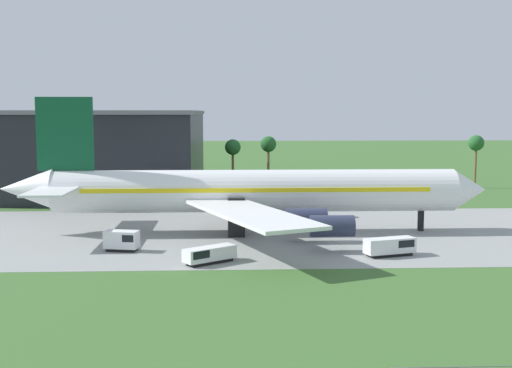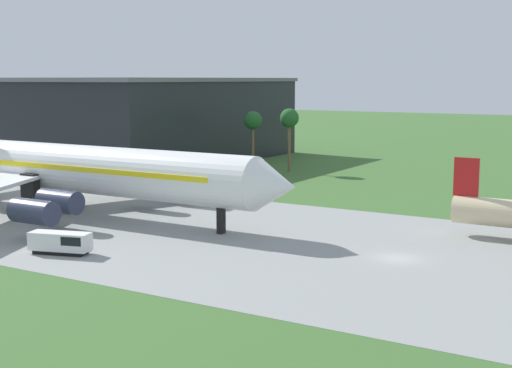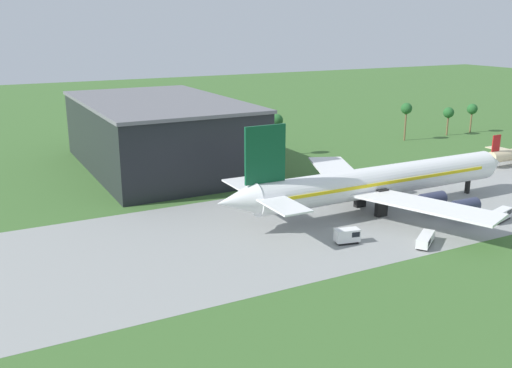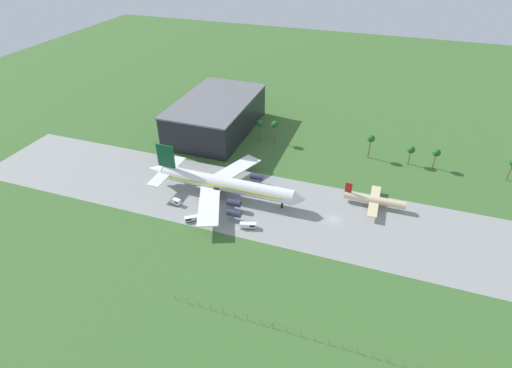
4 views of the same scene
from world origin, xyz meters
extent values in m
cylinder|color=white|center=(-45.86, 0.57, 6.13)|extent=(58.30, 6.17, 6.17)
cone|color=white|center=(-14.24, 0.57, 6.13)|extent=(4.94, 6.05, 6.05)
cone|color=white|center=(-78.87, 0.57, 6.60)|extent=(7.71, 5.86, 5.86)
cube|color=yellow|center=(-45.86, 0.57, 6.60)|extent=(49.55, 6.30, 0.62)
cube|color=#0F4C2D|center=(-73.16, 0.57, 14.46)|extent=(8.02, 0.50, 10.49)
cube|color=white|center=(-73.47, 0.57, 7.06)|extent=(5.55, 24.69, 0.30)
cube|color=white|center=(-47.44, -12.99, 5.05)|extent=(17.60, 28.15, 0.44)
cube|color=white|center=(-47.44, 14.13, 5.05)|extent=(17.60, 28.15, 0.44)
cylinder|color=#2D334C|center=(-39.37, -6.84, 3.26)|extent=(5.55, 2.78, 2.78)
cylinder|color=#2D334C|center=(-36.88, -13.01, 3.26)|extent=(5.55, 2.78, 2.78)
cylinder|color=#2D334C|center=(-39.37, 7.98, 3.26)|extent=(5.55, 2.78, 2.78)
cylinder|color=#2D334C|center=(-36.88, 14.15, 3.26)|extent=(5.55, 2.78, 2.78)
cube|color=black|center=(-21.38, 0.57, 2.76)|extent=(0.70, 0.90, 5.52)
cube|color=black|center=(-48.78, -2.82, 2.76)|extent=(2.40, 1.20, 5.52)
cube|color=black|center=(-48.78, 3.96, 2.76)|extent=(2.40, 1.20, 5.52)
cube|color=red|center=(2.87, 13.97, 6.71)|extent=(2.81, 0.26, 4.37)
cube|color=black|center=(-63.46, -11.52, 0.20)|extent=(3.90, 2.47, 0.40)
cube|color=white|center=(-63.46, -11.52, 1.50)|extent=(4.56, 2.79, 2.20)
cube|color=black|center=(-62.32, -11.74, 1.83)|extent=(1.86, 2.29, 0.90)
cube|color=black|center=(-52.11, -18.61, 0.20)|extent=(5.50, 4.63, 0.40)
cube|color=white|center=(-52.11, -18.61, 1.17)|extent=(6.40, 5.35, 1.53)
cube|color=black|center=(-53.55, -19.63, 1.40)|extent=(3.01, 2.96, 0.90)
cube|color=black|center=(-30.16, -15.76, 0.20)|extent=(5.68, 3.25, 0.40)
cube|color=white|center=(-30.16, -15.76, 1.31)|extent=(6.64, 3.70, 1.83)
cube|color=black|center=(-28.49, -15.27, 1.59)|extent=(2.70, 2.58, 0.90)
cube|color=black|center=(-74.79, 56.31, 8.54)|extent=(36.00, 60.00, 17.08)
cube|color=slate|center=(-74.79, 56.31, 17.48)|extent=(36.72, 61.20, 0.80)
cylinder|color=brown|center=(7.34, 53.42, 4.92)|extent=(0.56, 0.56, 9.84)
sphere|color=#235B28|center=(7.34, 53.42, 10.44)|extent=(3.60, 3.60, 3.60)
cylinder|color=brown|center=(26.12, 53.42, 3.59)|extent=(0.56, 0.56, 7.18)
sphere|color=#235B28|center=(26.12, 53.42, 7.78)|extent=(3.60, 3.60, 3.60)
cylinder|color=brown|center=(-40.72, 53.42, 4.85)|extent=(0.56, 0.56, 9.70)
sphere|color=#235B28|center=(-40.72, 53.42, 10.30)|extent=(3.60, 3.60, 3.60)
cylinder|color=brown|center=(-48.83, 53.42, 4.51)|extent=(0.56, 0.56, 9.03)
sphere|color=#235B28|center=(-48.83, 53.42, 9.63)|extent=(3.60, 3.60, 3.60)
cylinder|color=brown|center=(37.20, 53.42, 3.83)|extent=(0.56, 0.56, 7.66)
sphere|color=#235B28|center=(37.20, 53.42, 8.26)|extent=(3.60, 3.60, 3.60)
camera|label=1|loc=(-49.91, -92.12, 17.58)|focal=45.00mm
camera|label=2|loc=(23.04, -66.32, 17.62)|focal=50.00mm
camera|label=3|loc=(-120.42, -86.36, 37.04)|focal=40.00mm
camera|label=4|loc=(10.94, -124.89, 99.82)|focal=28.00mm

